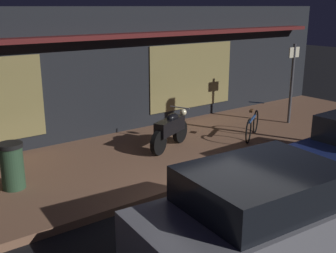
{
  "coord_description": "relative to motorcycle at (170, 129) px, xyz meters",
  "views": [
    {
      "loc": [
        -5.13,
        -4.94,
        3.61
      ],
      "look_at": [
        0.34,
        2.4,
        0.95
      ],
      "focal_mm": 44.48,
      "sensor_mm": 36.0,
      "label": 1
    }
  ],
  "objects": [
    {
      "name": "sign_post",
      "position": [
        4.33,
        -0.3,
        0.86
      ],
      "size": [
        0.44,
        0.09,
        2.4
      ],
      "color": "#47474C",
      "rests_on": "sidewalk_slab"
    },
    {
      "name": "trash_bin",
      "position": [
        -3.93,
        -0.1,
        -0.03
      ],
      "size": [
        0.48,
        0.48,
        0.93
      ],
      "color": "#2D4C33",
      "rests_on": "sidewalk_slab"
    },
    {
      "name": "parked_car_far",
      "position": [
        -1.58,
        -4.41,
        0.06
      ],
      "size": [
        4.22,
        2.06,
        1.42
      ],
      "color": "black",
      "rests_on": "ground_plane"
    },
    {
      "name": "storefront_building",
      "position": [
        -0.88,
        3.37,
        1.16
      ],
      "size": [
        18.0,
        3.3,
        3.6
      ],
      "color": "black",
      "rests_on": "ground_plane"
    },
    {
      "name": "ground_plane",
      "position": [
        -0.88,
        -3.02,
        -0.65
      ],
      "size": [
        60.0,
        60.0,
        0.0
      ],
      "primitive_type": "plane",
      "color": "black"
    },
    {
      "name": "motorcycle",
      "position": [
        0.0,
        0.0,
        0.0
      ],
      "size": [
        1.6,
        0.86,
        0.97
      ],
      "color": "black",
      "rests_on": "sidewalk_slab"
    },
    {
      "name": "sidewalk_slab",
      "position": [
        -0.88,
        -0.02,
        -0.57
      ],
      "size": [
        18.0,
        4.0,
        0.15
      ],
      "primitive_type": "cube",
      "color": "#8C6047",
      "rests_on": "ground_plane"
    },
    {
      "name": "bicycle_parked",
      "position": [
        2.27,
        -0.67,
        -0.14
      ],
      "size": [
        1.44,
        0.9,
        0.91
      ],
      "color": "black",
      "rests_on": "sidewalk_slab"
    }
  ]
}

